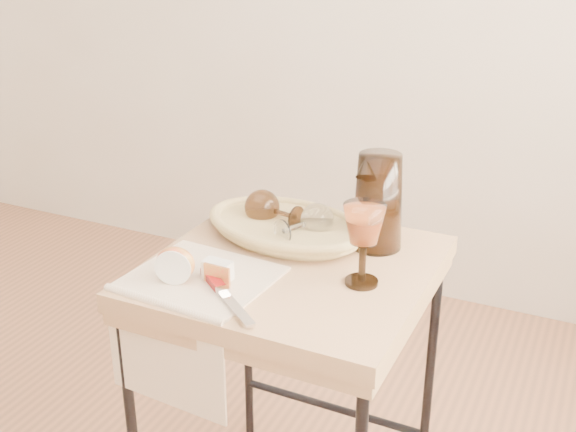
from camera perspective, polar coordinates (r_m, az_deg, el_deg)
The scene contains 10 objects.
side_table at distance 1.76m, azimuth 0.29°, elevation -14.90°, with size 0.60×0.60×0.76m, color brown, non-canonical shape.
tea_towel at distance 1.50m, azimuth -7.03°, elevation -4.96°, with size 0.29×0.26×0.01m, color #F3E4CD.
bread_basket at distance 1.67m, azimuth -0.19°, elevation -1.05°, with size 0.36×0.25×0.04m, color #997E50, non-canonical shape.
goblet_lying_a at distance 1.69m, azimuth -0.94°, elevation 0.36°, with size 0.14×0.09×0.09m, color brown, non-canonical shape.
goblet_lying_b at distance 1.62m, azimuth 1.19°, elevation -0.70°, with size 0.13×0.08×0.08m, color white, non-canonical shape.
pitcher at distance 1.61m, azimuth 7.29°, elevation 1.18°, with size 0.16×0.24×0.26m, color black, non-canonical shape.
wine_goblet at distance 1.44m, azimuth 6.08°, elevation -2.31°, with size 0.09×0.09×0.18m, color white, non-canonical shape.
apple_half at distance 1.48m, azimuth -9.07°, elevation -3.80°, with size 0.08×0.04×0.08m, color red.
apple_wedge at distance 1.48m, azimuth -5.70°, elevation -4.37°, with size 0.06×0.03×0.04m, color white.
table_knife at distance 1.42m, azimuth -5.14°, elevation -6.19°, with size 0.24×0.02×0.02m, color silver, non-canonical shape.
Camera 1 is at (1.22, -0.83, 1.46)m, focal length 44.06 mm.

